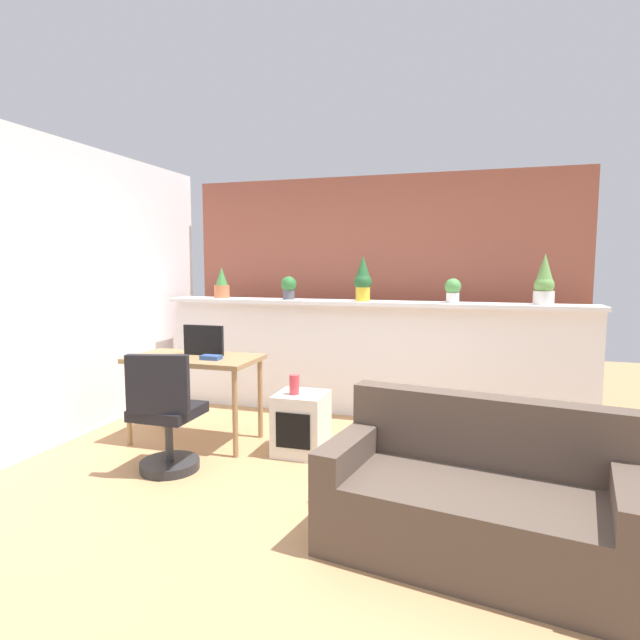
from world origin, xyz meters
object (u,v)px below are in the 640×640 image
at_px(potted_plant_1, 289,287).
at_px(office_chair, 166,422).
at_px(potted_plant_3, 453,290).
at_px(potted_plant_4, 544,282).
at_px(vase_on_shelf, 294,385).
at_px(couch, 476,502).
at_px(book_on_desk, 211,357).
at_px(potted_plant_2, 363,279).
at_px(side_cube_shelf, 301,424).
at_px(potted_plant_0, 222,284).
at_px(desk, 195,366).
at_px(tv_monitor, 204,340).

bearing_deg(potted_plant_1, office_chair, -98.64).
bearing_deg(office_chair, potted_plant_3, 43.93).
xyz_separation_m(potted_plant_4, vase_on_shelf, (-1.96, -1.26, -0.80)).
distance_m(office_chair, couch, 2.24).
height_order(potted_plant_3, book_on_desk, potted_plant_3).
bearing_deg(potted_plant_4, potted_plant_2, -177.58).
xyz_separation_m(potted_plant_1, potted_plant_2, (0.80, -0.04, 0.09)).
xyz_separation_m(potted_plant_2, side_cube_shelf, (-0.25, -1.15, -1.15)).
bearing_deg(couch, potted_plant_2, 116.08).
relative_size(potted_plant_3, potted_plant_4, 0.50).
height_order(potted_plant_2, vase_on_shelf, potted_plant_2).
relative_size(potted_plant_0, potted_plant_3, 1.45).
distance_m(desk, tv_monitor, 0.24).
distance_m(potted_plant_3, book_on_desk, 2.34).
distance_m(desk, couch, 2.63).
bearing_deg(couch, vase_on_shelf, 142.53).
bearing_deg(couch, potted_plant_4, 76.71).
xyz_separation_m(side_cube_shelf, vase_on_shelf, (-0.04, -0.04, 0.33)).
xyz_separation_m(tv_monitor, book_on_desk, (0.16, -0.17, -0.11)).
bearing_deg(tv_monitor, vase_on_shelf, -8.96).
xyz_separation_m(tv_monitor, couch, (2.30, -1.22, -0.60)).
bearing_deg(desk, potted_plant_2, 42.60).
relative_size(potted_plant_0, potted_plant_2, 0.74).
height_order(potted_plant_3, potted_plant_4, potted_plant_4).
height_order(desk, book_on_desk, book_on_desk).
bearing_deg(office_chair, vase_on_shelf, 38.44).
bearing_deg(potted_plant_3, potted_plant_0, 179.86).
bearing_deg(potted_plant_4, book_on_desk, -154.31).
distance_m(potted_plant_2, side_cube_shelf, 1.65).
height_order(potted_plant_1, vase_on_shelf, potted_plant_1).
bearing_deg(potted_plant_1, book_on_desk, -100.04).
distance_m(tv_monitor, side_cube_shelf, 1.13).
bearing_deg(office_chair, book_on_desk, 84.41).
distance_m(potted_plant_0, potted_plant_3, 2.44).
bearing_deg(side_cube_shelf, potted_plant_1, 114.40).
bearing_deg(vase_on_shelf, potted_plant_4, 32.77).
distance_m(side_cube_shelf, vase_on_shelf, 0.33).
bearing_deg(tv_monitor, potted_plant_2, 41.59).
height_order(potted_plant_0, potted_plant_2, potted_plant_2).
relative_size(potted_plant_0, tv_monitor, 0.90).
relative_size(potted_plant_1, vase_on_shelf, 1.51).
height_order(potted_plant_0, potted_plant_4, potted_plant_4).
distance_m(potted_plant_4, desk, 3.22).
xyz_separation_m(desk, tv_monitor, (0.05, 0.08, 0.22)).
height_order(tv_monitor, side_cube_shelf, tv_monitor).
relative_size(potted_plant_4, desk, 0.42).
height_order(potted_plant_1, couch, potted_plant_1).
distance_m(potted_plant_3, desk, 2.49).
distance_m(potted_plant_2, vase_on_shelf, 1.47).
bearing_deg(potted_plant_1, tv_monitor, -109.49).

